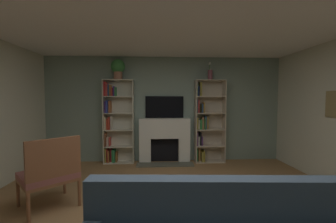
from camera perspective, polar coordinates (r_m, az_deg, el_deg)
The scene contains 10 objects.
wall_back_accent at distance 5.41m, azimuth -0.94°, elevation 0.59°, with size 5.82×0.06×2.54m, color gray.
ceiling at distance 2.69m, azimuth 1.38°, elevation 26.22°, with size 5.82×5.92×0.06m, color white.
fireplace at distance 5.33m, azimuth -0.88°, elevation -7.08°, with size 1.31×0.55×1.06m.
tv at distance 5.35m, azimuth -0.92°, elevation 1.15°, with size 0.92×0.06×0.53m, color black.
bookshelf_left at distance 5.39m, azimuth -13.51°, elevation -2.75°, with size 0.71×0.27×1.98m.
bookshelf_right at distance 5.42m, azimuth 9.83°, elevation -2.84°, with size 0.71×0.31×1.98m.
potted_plant at distance 5.35m, azimuth -12.86°, elevation 11.00°, with size 0.33×0.33×0.47m.
vase_with_flowers at distance 5.40m, azimuth 10.90°, elevation 9.45°, with size 0.11×0.11×0.43m.
armchair at distance 3.54m, azimuth -28.29°, elevation -13.75°, with size 0.91×0.91×1.01m.
coffee_table at distance 2.46m, azimuth 8.97°, elevation -25.77°, with size 0.98×0.44×0.38m.
Camera 1 is at (-0.18, -2.47, 1.52)m, focal length 23.46 mm.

